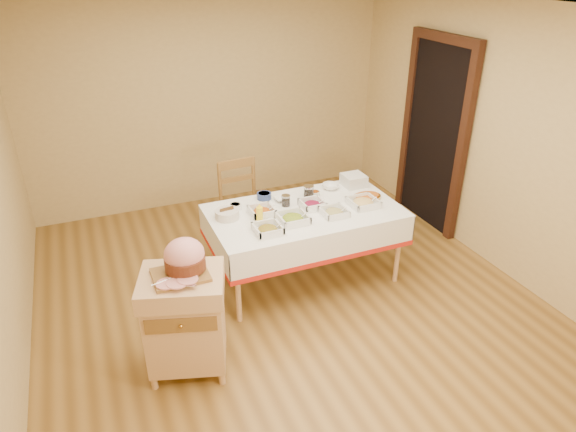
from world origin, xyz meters
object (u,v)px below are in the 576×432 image
object	(u,v)px
mustard_bottle	(260,214)
dining_table	(304,225)
preserve_jar_left	(286,201)
ham_on_board	(184,259)
preserve_jar_right	(309,193)
plate_stack	(354,180)
brass_platter	(367,197)
butcher_cart	(185,318)
dining_chair	(243,207)
bread_basket	(227,214)

from	to	relation	value
mustard_bottle	dining_table	bearing A→B (deg)	7.55
mustard_bottle	preserve_jar_left	bearing A→B (deg)	32.42
ham_on_board	preserve_jar_right	xyz separation A→B (m)	(1.46, 1.02, -0.16)
dining_table	plate_stack	distance (m)	0.81
preserve_jar_left	preserve_jar_right	distance (m)	0.28
preserve_jar_right	brass_platter	world-z (taller)	preserve_jar_right
dining_table	butcher_cart	world-z (taller)	butcher_cart
dining_chair	plate_stack	world-z (taller)	dining_chair
ham_on_board	brass_platter	world-z (taller)	ham_on_board
butcher_cart	preserve_jar_left	xyz separation A→B (m)	(1.23, 0.98, 0.32)
dining_chair	brass_platter	size ratio (longest dim) A/B	3.32
ham_on_board	plate_stack	world-z (taller)	ham_on_board
dining_table	dining_chair	world-z (taller)	dining_chair
preserve_jar_left	brass_platter	world-z (taller)	preserve_jar_left
ham_on_board	preserve_jar_right	world-z (taller)	ham_on_board
brass_platter	ham_on_board	bearing A→B (deg)	-158.44
plate_stack	mustard_bottle	bearing A→B (deg)	-161.79
preserve_jar_left	mustard_bottle	world-z (taller)	mustard_bottle
preserve_jar_left	dining_table	bearing A→B (deg)	-50.75
plate_stack	brass_platter	xyz separation A→B (m)	(-0.03, -0.33, -0.04)
preserve_jar_right	plate_stack	world-z (taller)	preserve_jar_right
bread_basket	brass_platter	bearing A→B (deg)	-5.17
preserve_jar_right	plate_stack	bearing A→B (deg)	9.97
ham_on_board	preserve_jar_left	xyz separation A→B (m)	(1.19, 0.95, -0.17)
mustard_bottle	plate_stack	bearing A→B (deg)	18.21
butcher_cart	bread_basket	xyz separation A→B (m)	(0.63, 0.95, 0.31)
preserve_jar_left	mustard_bottle	xyz separation A→B (m)	(-0.35, -0.22, 0.03)
dining_chair	mustard_bottle	bearing A→B (deg)	-97.03
bread_basket	brass_platter	xyz separation A→B (m)	(1.41, -0.13, -0.02)
preserve_jar_left	ham_on_board	bearing A→B (deg)	-141.38
mustard_bottle	bread_basket	distance (m)	0.32
preserve_jar_left	brass_platter	size ratio (longest dim) A/B	0.36
dining_table	ham_on_board	world-z (taller)	ham_on_board
ham_on_board	mustard_bottle	world-z (taller)	ham_on_board
butcher_cart	dining_chair	distance (m)	1.87
preserve_jar_left	plate_stack	xyz separation A→B (m)	(0.84, 0.17, 0.01)
preserve_jar_left	preserve_jar_right	world-z (taller)	preserve_jar_right
preserve_jar_left	preserve_jar_right	size ratio (longest dim) A/B	0.83
preserve_jar_left	preserve_jar_right	bearing A→B (deg)	14.38
butcher_cart	dining_chair	xyz separation A→B (m)	(0.98, 1.59, 0.03)
butcher_cart	preserve_jar_left	bearing A→B (deg)	38.61
dining_table	butcher_cart	size ratio (longest dim) A/B	2.11
butcher_cart	preserve_jar_right	bearing A→B (deg)	34.96
butcher_cart	dining_chair	size ratio (longest dim) A/B	0.86
bread_basket	plate_stack	bearing A→B (deg)	8.03
dining_chair	bread_basket	xyz separation A→B (m)	(-0.35, -0.64, 0.28)
bread_basket	dining_chair	bearing A→B (deg)	61.15
preserve_jar_right	plate_stack	xyz separation A→B (m)	(0.57, 0.10, 0.00)
dining_chair	ham_on_board	world-z (taller)	ham_on_board
butcher_cart	ham_on_board	bearing A→B (deg)	38.09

